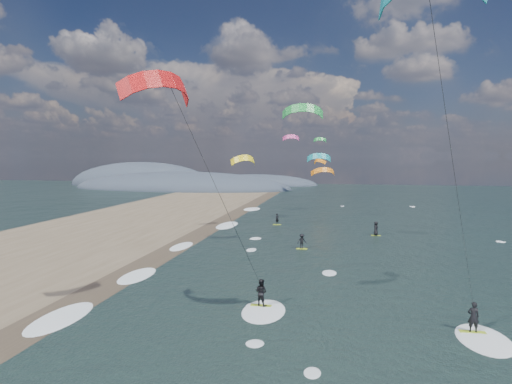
# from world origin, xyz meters

# --- Properties ---
(wet_sand_strip) EXTENTS (3.00, 240.00, 0.00)m
(wet_sand_strip) POSITION_xyz_m (-12.00, 10.00, 0.00)
(wet_sand_strip) COLOR #382D23
(wet_sand_strip) RESTS_ON ground
(coastal_hills) EXTENTS (80.00, 41.00, 15.00)m
(coastal_hills) POSITION_xyz_m (-44.84, 107.86, 0.00)
(coastal_hills) COLOR #3D4756
(coastal_hills) RESTS_ON ground
(kitesurfer_near_a) EXTENTS (7.78, 8.80, 17.14)m
(kitesurfer_near_a) POSITION_xyz_m (8.31, 3.40, 12.96)
(kitesurfer_near_a) COLOR #A5C422
(kitesurfer_near_a) RESTS_ON ground
(kitesurfer_near_b) EXTENTS (6.83, 9.29, 14.03)m
(kitesurfer_near_b) POSITION_xyz_m (-2.67, 5.85, 9.06)
(kitesurfer_near_b) COLOR #A5C422
(kitesurfer_near_b) RESTS_ON ground
(far_kitesurfers) EXTENTS (13.67, 15.48, 1.68)m
(far_kitesurfers) POSITION_xyz_m (3.02, 33.03, 0.80)
(far_kitesurfers) COLOR #A5C422
(far_kitesurfers) RESTS_ON ground
(bg_kite_field) EXTENTS (12.77, 67.42, 8.08)m
(bg_kite_field) POSITION_xyz_m (-0.46, 56.79, 10.38)
(bg_kite_field) COLOR teal
(bg_kite_field) RESTS_ON ground
(shoreline_surf) EXTENTS (2.40, 79.40, 0.11)m
(shoreline_surf) POSITION_xyz_m (-10.80, 14.75, 0.00)
(shoreline_surf) COLOR white
(shoreline_surf) RESTS_ON ground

